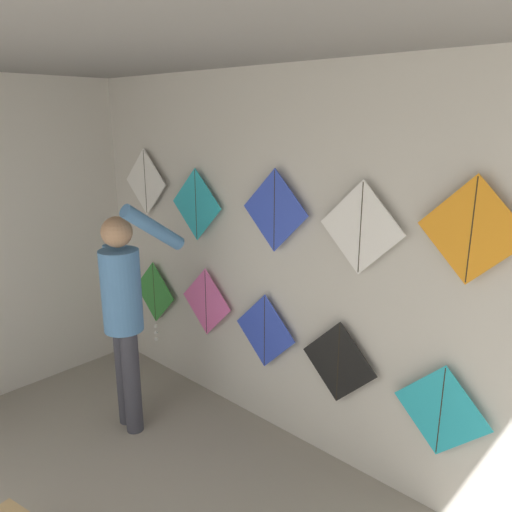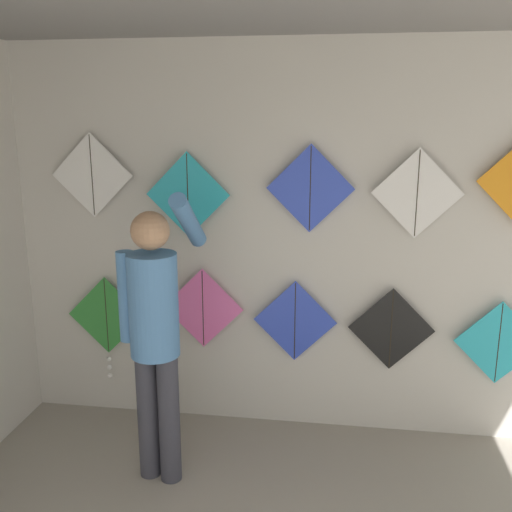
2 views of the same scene
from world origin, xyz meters
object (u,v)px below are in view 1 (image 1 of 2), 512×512
kite_3 (338,362)px  kite_4 (441,411)px  kite_7 (275,211)px  kite_9 (472,231)px  kite_0 (155,296)px  kite_6 (196,205)px  kite_1 (206,302)px  shopkeeper (124,306)px  kite_2 (265,331)px  kite_5 (145,182)px  kite_8 (361,228)px

kite_3 → kite_4: (0.73, 0.00, -0.06)m
kite_7 → kite_9: 1.38m
kite_0 → kite_6: 1.18m
kite_1 → kite_6: bearing=180.0°
kite_4 → shopkeeper: bearing=-161.8°
kite_3 → kite_4: bearing=0.0°
kite_0 → kite_1: 0.77m
kite_2 → kite_3: (0.68, 0.00, -0.02)m
kite_2 → kite_5: 1.80m
kite_4 → kite_7: 1.69m
kite_3 → kite_9: (0.79, 0.00, 1.05)m
kite_3 → kite_7: kite_7 is taller
kite_0 → kite_9: 3.10m
kite_2 → kite_6: bearing=180.0°
shopkeeper → kite_7: 1.38m
kite_5 → kite_7: bearing=0.0°
kite_3 → kite_9: bearing=0.0°
kite_4 → kite_9: (0.05, 0.00, 1.11)m
kite_1 → kite_3: (1.36, 0.00, -0.09)m
shopkeeper → kite_4: 2.35m
kite_5 → kite_8: 2.27m
kite_4 → kite_9: kite_9 is taller
kite_7 → kite_5: bearing=180.0°
kite_5 → kite_7: kite_5 is taller
kite_0 → kite_4: kite_0 is taller
kite_5 → kite_6: bearing=0.0°
kite_1 → kite_6: kite_6 is taller
kite_7 → kite_8: bearing=0.0°
kite_4 → kite_6: kite_6 is taller
kite_1 → kite_8: 1.72m
kite_4 → kite_6: (-2.19, 0.00, 0.99)m
kite_8 → kite_1: bearing=180.0°
shopkeeper → kite_1: shopkeeper is taller
kite_7 → kite_8: 0.71m
kite_1 → kite_5: bearing=180.0°
kite_2 → kite_4: 1.42m
kite_2 → kite_6: (-0.77, 0.00, 0.90)m
shopkeeper → kite_3: bearing=37.0°
kite_0 → kite_8: (2.23, 0.00, 1.01)m
kite_6 → kite_9: bearing=0.0°
kite_2 → kite_5: bearing=180.0°
kite_2 → kite_3: 0.68m
kite_1 → kite_2: size_ratio=1.00×
kite_7 → kite_9: (1.38, 0.00, 0.07)m
kite_6 → kite_8: (1.57, 0.00, 0.04)m
kite_6 → kite_4: bearing=0.0°
kite_2 → kite_5: size_ratio=1.00×
kite_0 → kite_7: kite_7 is taller
kite_0 → kite_8: 2.45m
shopkeeper → kite_1: 0.75m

